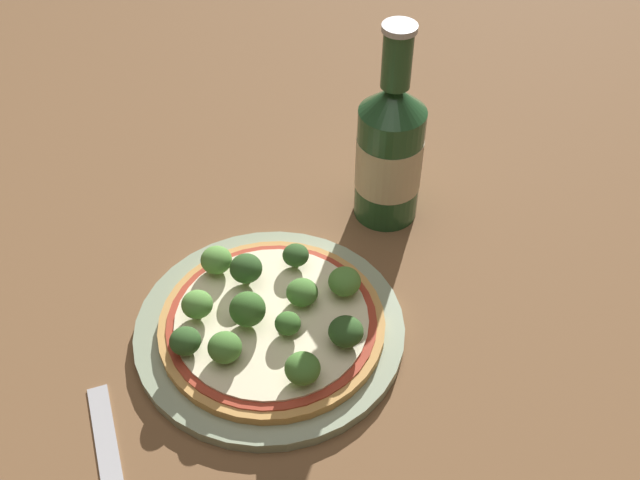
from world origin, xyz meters
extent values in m
plane|color=brown|center=(0.00, 0.00, 0.00)|extent=(3.00, 3.00, 0.00)
cylinder|color=#93A384|center=(0.00, -0.02, 0.01)|extent=(0.26, 0.26, 0.01)
cylinder|color=tan|center=(0.00, -0.02, 0.02)|extent=(0.22, 0.22, 0.01)
cylinder|color=#A83823|center=(0.00, -0.02, 0.02)|extent=(0.20, 0.20, 0.00)
cylinder|color=beige|center=(0.00, -0.02, 0.02)|extent=(0.18, 0.18, 0.00)
cylinder|color=#6B8E51|center=(-0.06, -0.03, 0.03)|extent=(0.01, 0.01, 0.01)
ellipsoid|color=#477A33|center=(-0.06, -0.03, 0.04)|extent=(0.03, 0.03, 0.03)
cylinder|color=#6B8E51|center=(0.00, -0.05, 0.03)|extent=(0.01, 0.01, 0.01)
ellipsoid|color=#386628|center=(0.00, -0.05, 0.04)|extent=(0.02, 0.02, 0.02)
cylinder|color=#6B8E51|center=(0.03, -0.03, 0.03)|extent=(0.01, 0.01, 0.01)
ellipsoid|color=#477A33|center=(0.03, -0.03, 0.04)|extent=(0.03, 0.03, 0.02)
cylinder|color=#6B8E51|center=(0.01, 0.03, 0.03)|extent=(0.01, 0.01, 0.01)
ellipsoid|color=#2D5123|center=(0.01, 0.03, 0.05)|extent=(0.03, 0.03, 0.03)
cylinder|color=#6B8E51|center=(-0.02, -0.01, 0.03)|extent=(0.01, 0.01, 0.01)
ellipsoid|color=#386628|center=(-0.02, -0.01, 0.05)|extent=(0.03, 0.03, 0.03)
cylinder|color=#6B8E51|center=(0.03, -0.09, 0.03)|extent=(0.01, 0.01, 0.01)
ellipsoid|color=#2D5123|center=(0.03, -0.09, 0.04)|extent=(0.03, 0.03, 0.02)
cylinder|color=#6B8E51|center=(0.06, 0.01, 0.03)|extent=(0.01, 0.01, 0.01)
ellipsoid|color=#2D5123|center=(0.06, 0.01, 0.04)|extent=(0.03, 0.03, 0.02)
cylinder|color=#6B8E51|center=(0.07, -0.05, 0.03)|extent=(0.01, 0.01, 0.01)
ellipsoid|color=#568E3D|center=(0.07, -0.05, 0.04)|extent=(0.03, 0.03, 0.03)
cylinder|color=#6B8E51|center=(-0.02, -0.10, 0.03)|extent=(0.01, 0.01, 0.01)
ellipsoid|color=#477A33|center=(-0.02, -0.10, 0.04)|extent=(0.03, 0.03, 0.03)
cylinder|color=#6B8E51|center=(-0.05, 0.03, 0.03)|extent=(0.01, 0.01, 0.01)
ellipsoid|color=#568E3D|center=(-0.05, 0.03, 0.04)|extent=(0.03, 0.03, 0.02)
cylinder|color=#6B8E51|center=(-0.08, 0.00, 0.03)|extent=(0.01, 0.01, 0.01)
ellipsoid|color=#2D5123|center=(-0.08, 0.00, 0.04)|extent=(0.03, 0.03, 0.02)
cylinder|color=#6B8E51|center=(0.00, 0.06, 0.03)|extent=(0.01, 0.01, 0.01)
ellipsoid|color=#568E3D|center=(0.00, 0.06, 0.04)|extent=(0.03, 0.03, 0.03)
cylinder|color=#234C28|center=(0.21, 0.03, 0.07)|extent=(0.07, 0.07, 0.14)
cylinder|color=#C6B793|center=(0.21, 0.03, 0.07)|extent=(0.07, 0.07, 0.06)
cone|color=#234C28|center=(0.21, 0.03, 0.15)|extent=(0.07, 0.07, 0.03)
cylinder|color=#234C28|center=(0.21, 0.03, 0.20)|extent=(0.03, 0.03, 0.06)
cylinder|color=#B2B2B7|center=(0.21, 0.03, 0.23)|extent=(0.03, 0.03, 0.01)
cube|color=#B2B2B7|center=(-0.19, -0.04, 0.00)|extent=(0.08, 0.16, 0.00)
camera|label=1|loc=(-0.27, -0.39, 0.58)|focal=42.00mm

